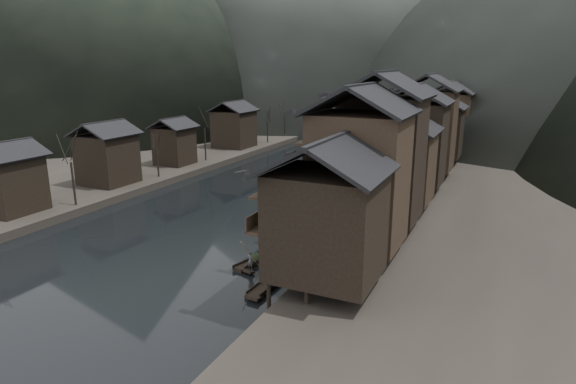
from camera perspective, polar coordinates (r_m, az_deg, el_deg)
The scene contains 13 objects.
water at distance 48.83m, azimuth -11.50°, elevation -5.13°, with size 300.00×300.00×0.00m, color black.
right_bank at distance 78.36m, azimuth 29.88°, elevation 1.49°, with size 40.00×200.00×1.80m, color #2D2823.
left_bank at distance 100.30m, azimuth -14.07°, elevation 5.46°, with size 40.00×200.00×1.20m, color #2D2823.
stilt_houses at distance 56.94m, azimuth 14.36°, elevation 6.77°, with size 9.00×67.60×16.14m.
left_houses at distance 75.26m, azimuth -15.23°, elevation 6.20°, with size 8.10×53.20×8.73m.
bare_trees at distance 75.70m, azimuth -11.51°, elevation 6.91°, with size 3.83×71.61×7.65m.
moored_sampans at distance 61.55m, azimuth 9.52°, elevation -0.59°, with size 2.94×60.41×0.47m.
midriver_boats at distance 83.05m, azimuth 6.63°, elevation 3.60°, with size 4.28×26.96×0.45m.
stone_bridge at distance 112.57m, azimuth 10.90°, elevation 8.97°, with size 40.00×6.00×9.00m.
hero_sampan at distance 41.64m, azimuth -3.81°, elevation -8.17°, with size 2.11×5.06×0.44m.
cargo_heap at distance 41.63m, azimuth -3.74°, elevation -7.33°, with size 1.10×1.44×0.66m, color black.
boatman at distance 39.69m, azimuth -4.50°, elevation -7.77°, with size 0.58×0.38×1.60m, color #525255.
bamboo_pole at distance 38.66m, azimuth -4.32°, elevation -4.29°, with size 0.06×0.06×4.36m, color #8C7A51.
Camera 1 is at (27.92, -36.44, 16.64)m, focal length 30.00 mm.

